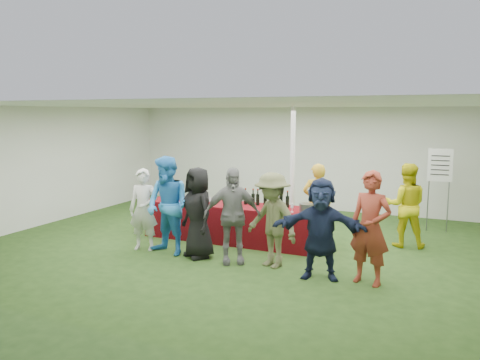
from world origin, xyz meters
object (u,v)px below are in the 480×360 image
at_px(staff_back, 406,205).
at_px(customer_6, 370,228).
at_px(customer_0, 144,210).
at_px(staff_pourer, 317,203).
at_px(customer_2, 198,213).
at_px(customer_5, 321,229).
at_px(wine_list_sign, 440,171).
at_px(customer_4, 272,220).
at_px(customer_1, 168,206).
at_px(customer_3, 232,216).
at_px(dump_bucket, 306,209).
at_px(serving_table, 231,223).

height_order(staff_back, customer_6, customer_6).
height_order(staff_back, customer_0, staff_back).
height_order(staff_pourer, customer_0, staff_pourer).
height_order(customer_2, customer_5, customer_2).
bearing_deg(customer_0, customer_6, -14.45).
distance_m(staff_pourer, customer_2, 2.48).
relative_size(wine_list_sign, customer_2, 1.11).
xyz_separation_m(wine_list_sign, staff_back, (-0.55, -1.48, -0.51)).
bearing_deg(customer_5, customer_4, 155.26).
height_order(customer_0, customer_6, customer_6).
relative_size(wine_list_sign, customer_1, 1.00).
bearing_deg(staff_pourer, customer_4, 66.29).
height_order(staff_pourer, customer_2, customer_2).
distance_m(wine_list_sign, customer_3, 4.92).
xyz_separation_m(dump_bucket, wine_list_sign, (2.15, 2.71, 0.48)).
bearing_deg(customer_6, customer_5, -160.72).
bearing_deg(customer_4, dump_bucket, 94.67).
bearing_deg(customer_2, customer_1, -140.50).
relative_size(serving_table, customer_2, 2.23).
height_order(serving_table, customer_2, customer_2).
relative_size(customer_5, customer_6, 0.92).
bearing_deg(staff_pourer, customer_2, 33.03).
bearing_deg(customer_4, serving_table, 161.31).
relative_size(serving_table, customer_5, 2.28).
height_order(customer_4, customer_6, customer_6).
height_order(serving_table, customer_6, customer_6).
bearing_deg(customer_1, customer_3, 14.93).
xyz_separation_m(dump_bucket, staff_pourer, (-0.03, 0.87, -0.05)).
xyz_separation_m(customer_4, customer_6, (1.60, -0.15, 0.07)).
height_order(customer_1, customer_4, customer_1).
height_order(serving_table, wine_list_sign, wine_list_sign).
bearing_deg(staff_back, customer_5, 56.16).
height_order(staff_pourer, customer_6, customer_6).
height_order(wine_list_sign, staff_pourer, wine_list_sign).
distance_m(serving_table, dump_bucket, 1.69).
height_order(customer_2, customer_3, customer_3).
bearing_deg(wine_list_sign, customer_3, -130.28).
height_order(customer_0, customer_1, customer_1).
xyz_separation_m(serving_table, customer_2, (-0.08, -1.19, 0.43)).
distance_m(serving_table, staff_pourer, 1.76).
bearing_deg(customer_5, customer_0, 166.32).
distance_m(customer_1, customer_5, 2.84).
relative_size(staff_pourer, staff_back, 0.98).
relative_size(customer_0, customer_2, 0.95).
xyz_separation_m(staff_back, customer_0, (-4.45, -2.22, -0.04)).
height_order(staff_pourer, customer_3, customer_3).
relative_size(customer_2, customer_4, 1.02).
relative_size(serving_table, customer_0, 2.35).
xyz_separation_m(dump_bucket, customer_5, (0.56, -1.15, -0.05)).
bearing_deg(customer_6, staff_back, 96.48).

